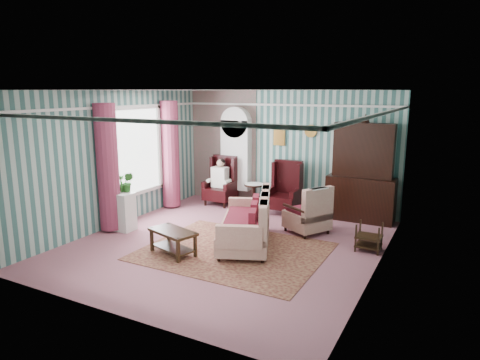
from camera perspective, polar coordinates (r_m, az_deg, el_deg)
The scene contains 17 objects.
floor at distance 8.33m, azimuth -1.67°, elevation -8.48°, with size 6.00×6.00×0.00m, color #985867.
room_shell at distance 8.32m, azimuth -4.87°, elevation 5.70°, with size 5.53×6.02×2.91m.
bookcase at distance 11.09m, azimuth -0.56°, elevation 2.66°, with size 0.80×0.28×2.24m, color white.
dresser_hutch at distance 9.86m, azimuth 15.96°, elevation 1.39°, with size 1.50×0.56×2.36m, color black.
wingback_left at distance 10.97m, azimuth -2.67°, elevation -0.09°, with size 0.76×0.80×1.25m, color black.
wingback_right at distance 10.21m, azimuth 5.83°, elevation -1.04°, with size 0.76×0.80×1.25m, color black.
seated_woman at distance 10.97m, azimuth -2.67°, elevation -0.27°, with size 0.44×0.40×1.18m, color white, non-canonical shape.
round_side_table at distance 10.75m, azimuth 1.89°, elevation -2.10°, with size 0.50×0.50×0.60m, color black.
nest_table at distance 8.24m, azimuth 16.81°, elevation -7.23°, with size 0.45×0.38×0.54m, color black.
plant_stand at distance 9.35m, azimuth -15.56°, elevation -4.05°, with size 0.55×0.35×0.80m, color silver.
rug at distance 7.94m, azimuth -0.83°, elevation -9.46°, with size 3.20×2.60×0.01m, color #4D191D.
sofa at distance 8.14m, azimuth 0.64°, elevation -5.35°, with size 2.02×1.04×0.97m, color #BAA790.
floral_armchair at distance 8.94m, azimuth 8.94°, elevation -4.12°, with size 0.83×0.85×0.91m, color #B6B28D.
coffee_table at distance 7.83m, azimuth -8.91°, elevation -8.21°, with size 0.90×0.47×0.45m, color black.
potted_plant_a at distance 9.20m, azimuth -16.72°, elevation -0.59°, with size 0.34×0.30×0.38m, color #29541A.
potted_plant_b at distance 9.25m, azimuth -14.73°, elevation -0.28°, with size 0.23×0.19×0.42m, color #205019.
potted_plant_c at distance 9.33m, azimuth -15.63°, elevation -0.45°, with size 0.20×0.20×0.35m, color #1A551C.
Camera 1 is at (3.85, -6.79, 2.89)m, focal length 32.00 mm.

